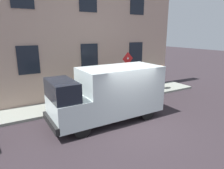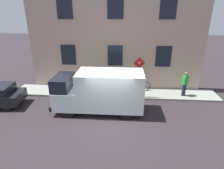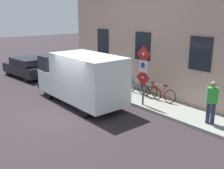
# 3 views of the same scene
# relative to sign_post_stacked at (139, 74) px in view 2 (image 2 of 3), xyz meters

# --- Properties ---
(ground_plane) EXTENTS (80.00, 80.00, 0.00)m
(ground_plane) POSITION_rel_sign_post_stacked_xyz_m (-2.83, 1.67, -1.83)
(ground_plane) COLOR #2F272B
(sidewalk_slab) EXTENTS (1.89, 14.74, 0.14)m
(sidewalk_slab) POSITION_rel_sign_post_stacked_xyz_m (0.74, 1.67, -1.76)
(sidewalk_slab) COLOR gray
(sidewalk_slab) RESTS_ON ground_plane
(building_facade) EXTENTS (0.75, 12.74, 8.24)m
(building_facade) POSITION_rel_sign_post_stacked_xyz_m (2.03, 1.67, 2.30)
(building_facade) COLOR tan
(building_facade) RESTS_ON ground_plane
(sign_post_stacked) EXTENTS (0.17, 0.56, 2.69)m
(sign_post_stacked) POSITION_rel_sign_post_stacked_xyz_m (0.00, 0.00, 0.00)
(sign_post_stacked) COLOR #474C47
(sign_post_stacked) RESTS_ON sidewalk_slab
(delivery_van) EXTENTS (2.04, 5.35, 2.50)m
(delivery_van) POSITION_rel_sign_post_stacked_xyz_m (-1.90, 2.33, -0.49)
(delivery_van) COLOR silver
(delivery_van) RESTS_ON ground_plane
(bicycle_red) EXTENTS (0.49, 1.72, 0.89)m
(bicycle_red) POSITION_rel_sign_post_stacked_xyz_m (1.13, -0.15, -1.32)
(bicycle_red) COLOR black
(bicycle_red) RESTS_ON sidewalk_slab
(bicycle_black) EXTENTS (0.46, 1.71, 0.89)m
(bicycle_black) POSITION_rel_sign_post_stacked_xyz_m (1.13, 0.64, -1.32)
(bicycle_black) COLOR black
(bicycle_black) RESTS_ON sidewalk_slab
(bicycle_blue) EXTENTS (0.46, 1.71, 0.89)m
(bicycle_blue) POSITION_rel_sign_post_stacked_xyz_m (1.13, 1.43, -1.32)
(bicycle_blue) COLOR black
(bicycle_blue) RESTS_ON sidewalk_slab
(pedestrian) EXTENTS (0.44, 0.48, 1.72)m
(pedestrian) POSITION_rel_sign_post_stacked_xyz_m (0.49, -3.24, -0.76)
(pedestrian) COLOR #262B47
(pedestrian) RESTS_ON sidewalk_slab
(litter_bin) EXTENTS (0.44, 0.44, 0.90)m
(litter_bin) POSITION_rel_sign_post_stacked_xyz_m (0.15, 2.89, -1.24)
(litter_bin) COLOR #2D5133
(litter_bin) RESTS_ON sidewalk_slab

